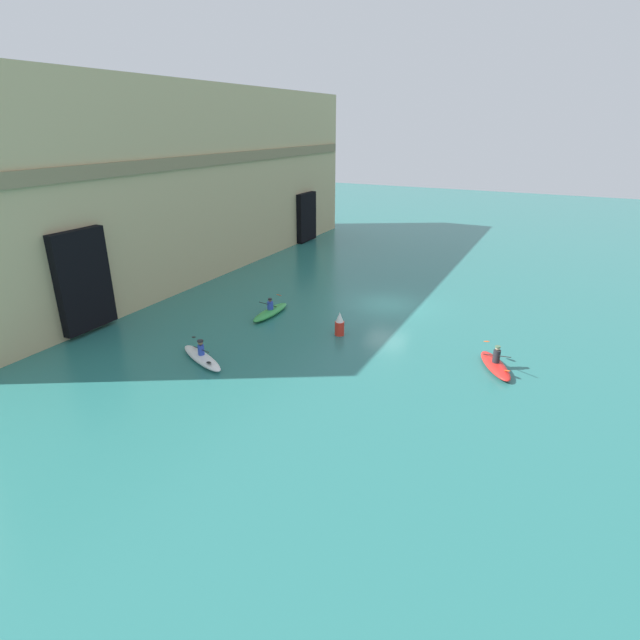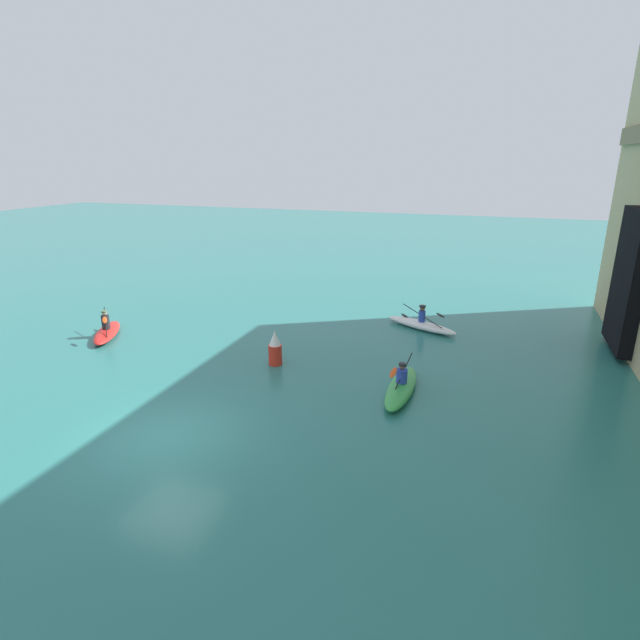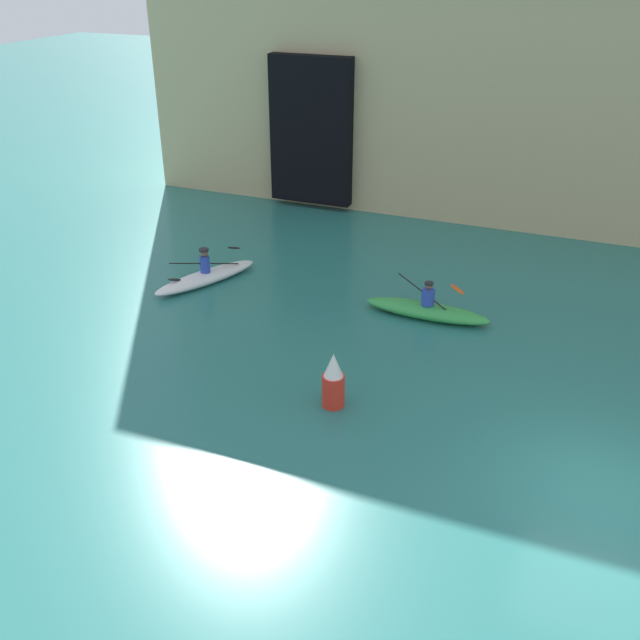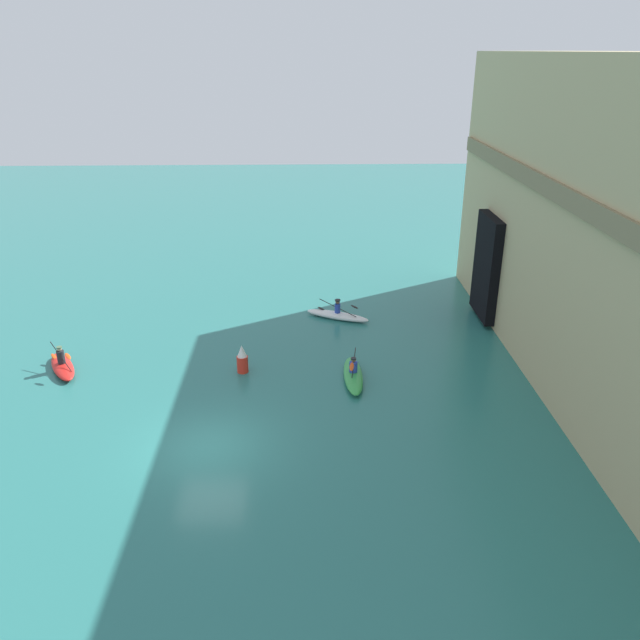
{
  "view_description": "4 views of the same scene",
  "coord_description": "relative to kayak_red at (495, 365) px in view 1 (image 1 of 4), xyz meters",
  "views": [
    {
      "loc": [
        -27.97,
        -9.21,
        10.56
      ],
      "look_at": [
        -6.54,
        1.49,
        1.05
      ],
      "focal_mm": 28.0,
      "sensor_mm": 36.0,
      "label": 1
    },
    {
      "loc": [
        9.94,
        7.95,
        7.28
      ],
      "look_at": [
        -7.44,
        1.9,
        1.29
      ],
      "focal_mm": 28.0,
      "sensor_mm": 36.0,
      "label": 2
    },
    {
      "loc": [
        -1.04,
        -11.32,
        8.93
      ],
      "look_at": [
        -6.9,
        3.12,
        0.71
      ],
      "focal_mm": 40.0,
      "sensor_mm": 36.0,
      "label": 3
    },
    {
      "loc": [
        18.89,
        3.48,
        13.12
      ],
      "look_at": [
        -7.95,
        4.27,
        1.45
      ],
      "focal_mm": 35.0,
      "sensor_mm": 36.0,
      "label": 4
    }
  ],
  "objects": [
    {
      "name": "kayak_red",
      "position": [
        0.0,
        0.0,
        0.0
      ],
      "size": [
        3.05,
        2.18,
        1.15
      ],
      "rotation": [
        0.0,
        0.0,
        0.5
      ],
      "color": "red",
      "rests_on": "ground"
    },
    {
      "name": "cliff_bluff",
      "position": [
        7.23,
        23.03,
        6.28
      ],
      "size": [
        38.39,
        5.76,
        13.06
      ],
      "color": "tan",
      "rests_on": "ground"
    },
    {
      "name": "kayak_green",
      "position": [
        1.24,
        12.87,
        0.0
      ],
      "size": [
        3.42,
        0.84,
        1.15
      ],
      "rotation": [
        0.0,
        0.0,
        3.13
      ],
      "color": "green",
      "rests_on": "ground"
    },
    {
      "name": "kayak_white",
      "position": [
        -5.41,
        12.56,
        -0.0
      ],
      "size": [
        2.15,
        3.47,
        1.09
      ],
      "rotation": [
        0.0,
        0.0,
        4.28
      ],
      "color": "white",
      "rests_on": "ground"
    },
    {
      "name": "marker_buoy",
      "position": [
        0.4,
        8.04,
        0.38
      ],
      "size": [
        0.5,
        0.5,
        1.3
      ],
      "color": "red",
      "rests_on": "ground"
    },
    {
      "name": "ground_plane",
      "position": [
        6.04,
        7.26,
        -0.22
      ],
      "size": [
        120.0,
        120.0,
        0.0
      ],
      "primitive_type": "plane",
      "color": "#28706B"
    }
  ]
}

